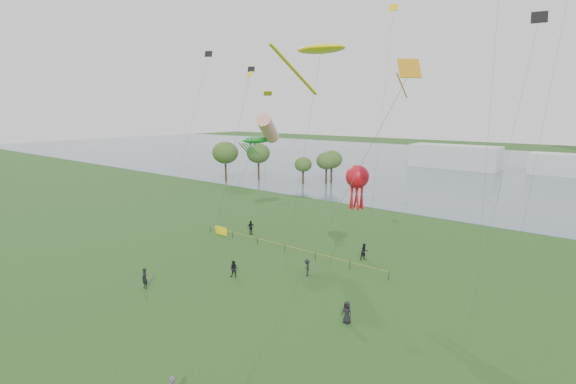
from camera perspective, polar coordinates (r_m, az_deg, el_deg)
The scene contains 18 objects.
ground_plane at distance 31.80m, azimuth -11.86°, elevation -17.10°, with size 400.00×400.00×0.00m, color #193C13.
lake at distance 120.45m, azimuth 27.86°, elevation 2.69°, with size 400.00×120.00×0.08m, color slate.
pavilion_left at distance 118.11m, azimuth 21.80°, elevation 4.50°, with size 22.00×8.00×6.00m, color silver.
pavilion_right at distance 116.43m, azimuth 34.53°, elevation 3.01°, with size 18.00×7.00×5.00m, color silver.
trees at distance 87.89m, azimuth -1.97°, elevation 4.90°, with size 23.41×17.39×8.50m.
fence at distance 48.85m, azimuth -6.05°, elevation -6.06°, with size 24.07×0.07×1.05m.
spectator_a at distance 38.69m, azimuth -7.40°, elevation -10.41°, with size 0.76×0.59×1.57m, color black.
spectator_b at distance 38.74m, azimuth 2.62°, elevation -10.30°, with size 1.00×0.58×1.55m, color black.
spectator_c at distance 51.31m, azimuth -5.13°, elevation -4.85°, with size 1.00×0.42×1.71m, color black.
spectator_d at distance 31.08m, azimuth 8.06°, elevation -15.98°, with size 0.79×0.51×1.62m, color black.
spectator_f at distance 38.15m, azimuth -19.02°, elevation -11.09°, with size 0.65×0.43×1.78m, color black.
spectator_g at distance 43.27m, azimuth 10.39°, elevation -8.05°, with size 0.83×0.65×1.71m, color black.
kite_stingray at distance 43.49m, azimuth 4.45°, elevation 18.84°, with size 5.28×10.13×21.28m.
kite_windsock at distance 51.77m, azimuth -2.78°, elevation 8.66°, with size 4.70×6.69×14.64m.
kite_creature at distance 53.27m, azimuth -4.28°, elevation 7.12°, with size 2.55×10.15×11.72m.
kite_octopus at distance 36.76m, azimuth 9.45°, elevation 1.94°, with size 3.75×2.04×10.27m.
kite_delta at distance 25.11m, azimuth 15.03°, elevation 13.65°, with size 5.53×9.49×17.81m.
small_kites at distance 43.71m, azimuth 8.50°, elevation 21.16°, with size 37.33×13.41×8.50m.
Camera 1 is at (21.99, -17.49, 14.88)m, focal length 26.00 mm.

